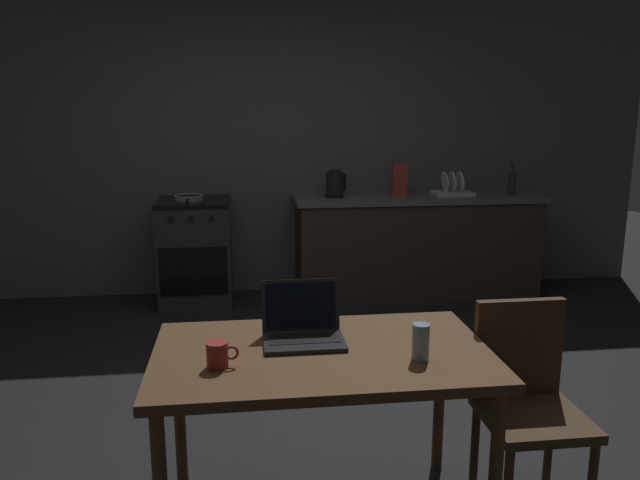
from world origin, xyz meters
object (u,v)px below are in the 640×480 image
at_px(frying_pan, 189,197).
at_px(stove_oven, 196,252).
at_px(electric_kettle, 335,184).
at_px(coffee_mug, 218,355).
at_px(cereal_box, 400,180).
at_px(chair, 526,395).
at_px(laptop, 303,329).
at_px(bottle, 512,181).
at_px(dish_rack, 452,190).
at_px(drinking_glass, 421,342).
at_px(dining_table, 322,369).

bearing_deg(frying_pan, stove_oven, 36.34).
xyz_separation_m(electric_kettle, coffee_mug, (-0.89, -3.14, -0.21)).
height_order(stove_oven, cereal_box, cereal_box).
bearing_deg(chair, laptop, 178.29).
bearing_deg(bottle, frying_pan, 179.56).
bearing_deg(electric_kettle, dish_rack, 0.00).
height_order(stove_oven, coffee_mug, stove_oven).
height_order(frying_pan, coffee_mug, frying_pan).
height_order(laptop, drinking_glass, laptop).
relative_size(laptop, bottle, 1.23).
relative_size(bottle, drinking_glass, 1.88).
bearing_deg(laptop, chair, -9.10).
distance_m(dining_table, laptop, 0.18).
bearing_deg(chair, dining_table, -174.60).
relative_size(dining_table, dish_rack, 3.82).
bearing_deg(frying_pan, drinking_glass, -70.93).
height_order(coffee_mug, cereal_box, cereal_box).
xyz_separation_m(stove_oven, dining_table, (0.70, -3.03, 0.23)).
bearing_deg(bottle, electric_kettle, 178.18).
bearing_deg(laptop, dish_rack, 58.73).
bearing_deg(dish_rack, laptop, -118.91).
height_order(chair, electric_kettle, electric_kettle).
distance_m(electric_kettle, coffee_mug, 3.27).
xyz_separation_m(chair, coffee_mug, (-1.24, -0.11, 0.29)).
bearing_deg(dish_rack, coffee_mug, -121.72).
height_order(chair, bottle, bottle).
relative_size(electric_kettle, bottle, 0.90).
height_order(laptop, frying_pan, laptop).
distance_m(dining_table, cereal_box, 3.25).
relative_size(frying_pan, coffee_mug, 3.59).
relative_size(laptop, frying_pan, 0.76).
height_order(dining_table, coffee_mug, coffee_mug).
height_order(electric_kettle, cereal_box, cereal_box).
xyz_separation_m(stove_oven, frying_pan, (-0.04, -0.03, 0.47)).
distance_m(electric_kettle, cereal_box, 0.58).
bearing_deg(dining_table, stove_oven, 102.96).
relative_size(frying_pan, dish_rack, 1.24).
bearing_deg(dining_table, drinking_glass, -20.78).
xyz_separation_m(chair, electric_kettle, (-0.35, 3.02, 0.50)).
height_order(bottle, frying_pan, bottle).
distance_m(coffee_mug, dish_rack, 3.69).
xyz_separation_m(laptop, dish_rack, (1.61, 2.92, 0.15)).
distance_m(drinking_glass, dish_rack, 3.38).
bearing_deg(chair, drinking_glass, -159.43).
distance_m(stove_oven, laptop, 3.00).
height_order(chair, drinking_glass, drinking_glass).
distance_m(electric_kettle, dish_rack, 1.05).
distance_m(dining_table, drinking_glass, 0.40).
bearing_deg(cereal_box, electric_kettle, -178.01).
relative_size(chair, laptop, 2.77).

